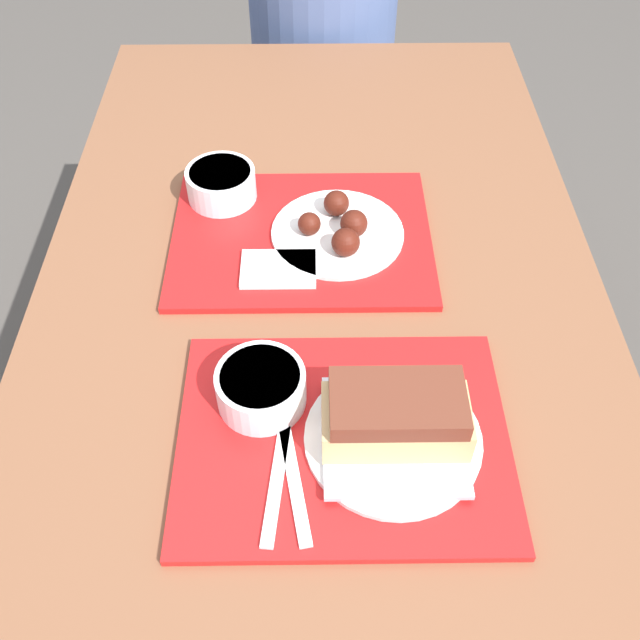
{
  "coord_description": "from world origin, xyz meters",
  "views": [
    {
      "loc": [
        -0.01,
        -0.66,
        1.53
      ],
      "look_at": [
        -0.0,
        0.02,
        0.78
      ],
      "focal_mm": 40.0,
      "sensor_mm": 36.0,
      "label": 1
    }
  ],
  "objects": [
    {
      "name": "ground_plane",
      "position": [
        0.0,
        0.0,
        0.0
      ],
      "size": [
        12.0,
        12.0,
        0.0
      ],
      "primitive_type": "plane",
      "color": "#4C4742"
    },
    {
      "name": "picnic_table",
      "position": [
        0.0,
        0.0,
        0.65
      ],
      "size": [
        0.9,
        1.81,
        0.74
      ],
      "color": "brown",
      "rests_on": "ground_plane"
    },
    {
      "name": "picnic_bench_far",
      "position": [
        0.0,
        1.13,
        0.37
      ],
      "size": [
        0.85,
        0.28,
        0.44
      ],
      "color": "brown",
      "rests_on": "ground_plane"
    },
    {
      "name": "tray_near",
      "position": [
        0.03,
        -0.16,
        0.74
      ],
      "size": [
        0.43,
        0.33,
        0.01
      ],
      "color": "red",
      "rests_on": "picnic_table"
    },
    {
      "name": "tray_far",
      "position": [
        -0.03,
        0.23,
        0.74
      ],
      "size": [
        0.43,
        0.33,
        0.01
      ],
      "color": "red",
      "rests_on": "picnic_table"
    },
    {
      "name": "bowl_coleslaw_near",
      "position": [
        -0.08,
        -0.1,
        0.78
      ],
      "size": [
        0.12,
        0.12,
        0.05
      ],
      "color": "silver",
      "rests_on": "tray_near"
    },
    {
      "name": "brisket_sandwich_plate",
      "position": [
        0.09,
        -0.17,
        0.79
      ],
      "size": [
        0.23,
        0.23,
        0.1
      ],
      "color": "white",
      "rests_on": "tray_near"
    },
    {
      "name": "plastic_fork_near",
      "position": [
        -0.06,
        -0.23,
        0.75
      ],
      "size": [
        0.03,
        0.17,
        0.0
      ],
      "color": "white",
      "rests_on": "tray_near"
    },
    {
      "name": "plastic_knife_near",
      "position": [
        -0.03,
        -0.23,
        0.75
      ],
      "size": [
        0.05,
        0.17,
        0.0
      ],
      "color": "white",
      "rests_on": "tray_near"
    },
    {
      "name": "condiment_packet",
      "position": [
        0.05,
        -0.08,
        0.75
      ],
      "size": [
        0.04,
        0.03,
        0.01
      ],
      "color": "#A59E93",
      "rests_on": "tray_near"
    },
    {
      "name": "bowl_coleslaw_far",
      "position": [
        -0.17,
        0.34,
        0.78
      ],
      "size": [
        0.12,
        0.12,
        0.05
      ],
      "color": "silver",
      "rests_on": "tray_far"
    },
    {
      "name": "wings_plate_far",
      "position": [
        0.03,
        0.23,
        0.76
      ],
      "size": [
        0.22,
        0.22,
        0.05
      ],
      "color": "white",
      "rests_on": "tray_far"
    },
    {
      "name": "napkin_far",
      "position": [
        -0.06,
        0.15,
        0.75
      ],
      "size": [
        0.12,
        0.08,
        0.01
      ],
      "color": "white",
      "rests_on": "tray_far"
    },
    {
      "name": "person_seated_across",
      "position": [
        0.02,
        1.13,
        0.71
      ],
      "size": [
        0.37,
        0.37,
        0.66
      ],
      "color": "#4C6093",
      "rests_on": "picnic_bench_far"
    }
  ]
}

